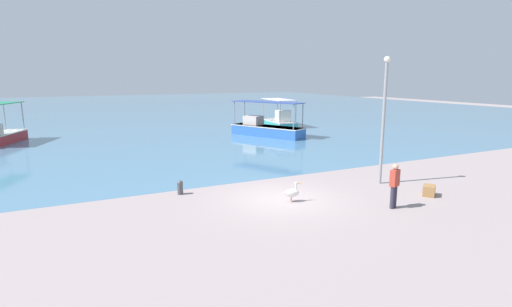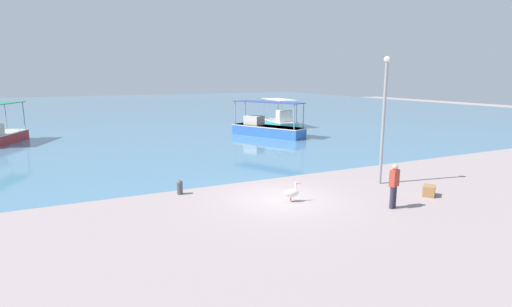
% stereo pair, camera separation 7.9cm
% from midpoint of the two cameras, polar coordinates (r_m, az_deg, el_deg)
% --- Properties ---
extents(ground, '(120.00, 120.00, 0.00)m').
position_cam_midpoint_polar(ground, '(16.18, 3.37, -6.48)').
color(ground, gray).
extents(harbor_water, '(110.00, 90.00, 0.00)m').
position_cam_midpoint_polar(harbor_water, '(62.06, -19.15, 5.95)').
color(harbor_water, teal).
rests_on(harbor_water, ground).
extents(fishing_boat_outer, '(4.32, 6.46, 2.80)m').
position_cam_midpoint_polar(fishing_boat_outer, '(32.80, 1.33, 3.66)').
color(fishing_boat_outer, blue).
rests_on(fishing_boat_outer, harbor_water).
extents(fishing_boat_near_left, '(2.36, 4.92, 2.63)m').
position_cam_midpoint_polar(fishing_boat_near_left, '(38.94, 3.28, 4.74)').
color(fishing_boat_near_left, teal).
rests_on(fishing_boat_near_left, harbor_water).
extents(pelican, '(0.79, 0.43, 0.80)m').
position_cam_midpoint_polar(pelican, '(15.75, 5.04, -5.56)').
color(pelican, '#E0997A').
rests_on(pelican, ground).
extents(lamp_post, '(0.28, 0.28, 5.70)m').
position_cam_midpoint_polar(lamp_post, '(18.72, 17.68, 5.45)').
color(lamp_post, gray).
rests_on(lamp_post, ground).
extents(mooring_bollard, '(0.25, 0.25, 0.61)m').
position_cam_midpoint_polar(mooring_bollard, '(16.97, -10.93, -4.69)').
color(mooring_bollard, '#47474C').
rests_on(mooring_bollard, ground).
extents(fisherman_standing, '(0.45, 0.34, 1.69)m').
position_cam_midpoint_polar(fisherman_standing, '(15.67, 19.02, -4.21)').
color(fisherman_standing, '#322E41').
rests_on(fisherman_standing, ground).
extents(cargo_crate, '(0.77, 0.74, 0.43)m').
position_cam_midpoint_polar(cargo_crate, '(17.97, 23.37, -4.88)').
color(cargo_crate, olive).
rests_on(cargo_crate, ground).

